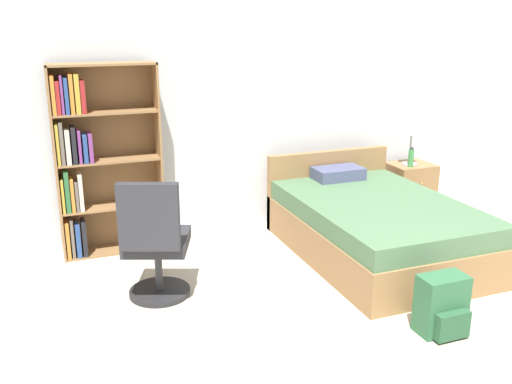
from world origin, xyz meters
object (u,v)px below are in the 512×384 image
(water_bottle, at_px, (411,158))
(backpack_green, at_px, (442,306))
(bed, at_px, (373,225))
(office_chair, at_px, (155,244))
(bookshelf, at_px, (93,159))
(nightstand, at_px, (409,188))
(table_lamp, at_px, (412,128))

(water_bottle, height_order, backpack_green, water_bottle)
(backpack_green, bearing_deg, bed, 77.39)
(office_chair, height_order, backpack_green, office_chair)
(bed, xyz_separation_m, backpack_green, (-0.31, -1.39, -0.08))
(bookshelf, relative_size, nightstand, 3.11)
(backpack_green, bearing_deg, bookshelf, 131.55)
(office_chair, relative_size, backpack_green, 2.37)
(water_bottle, xyz_separation_m, backpack_green, (-1.25, -2.18, -0.46))
(office_chair, distance_m, nightstand, 3.29)
(water_bottle, bearing_deg, backpack_green, -119.86)
(bed, bearing_deg, backpack_green, -102.61)
(office_chair, bearing_deg, bed, 5.66)
(bookshelf, relative_size, office_chair, 1.74)
(bookshelf, distance_m, office_chair, 1.26)
(table_lamp, bearing_deg, bookshelf, 178.63)
(bookshelf, distance_m, nightstand, 3.46)
(bed, height_order, office_chair, office_chair)
(bed, distance_m, nightstand, 1.36)
(bed, bearing_deg, office_chair, -174.34)
(bookshelf, xyz_separation_m, nightstand, (3.40, -0.05, -0.62))
(bed, xyz_separation_m, water_bottle, (0.94, 0.79, 0.39))
(table_lamp, bearing_deg, office_chair, -160.73)
(office_chair, xyz_separation_m, backpack_green, (1.76, -1.19, -0.27))
(office_chair, relative_size, nightstand, 1.79)
(office_chair, relative_size, table_lamp, 1.86)
(bed, height_order, backpack_green, bed)
(bed, bearing_deg, water_bottle, 39.95)
(bed, height_order, nightstand, bed)
(bed, xyz_separation_m, table_lamp, (0.98, 0.86, 0.70))
(bookshelf, xyz_separation_m, backpack_green, (2.07, -2.33, -0.70))
(nightstand, bearing_deg, table_lamp, -147.88)
(water_bottle, bearing_deg, bed, -140.05)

